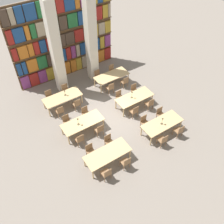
{
  "coord_description": "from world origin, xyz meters",
  "views": [
    {
      "loc": [
        -5.54,
        -8.7,
        10.9
      ],
      "look_at": [
        0.0,
        -0.25,
        0.66
      ],
      "focal_mm": 40.0,
      "sensor_mm": 36.0,
      "label": 1
    }
  ],
  "objects": [
    {
      "name": "chair_14",
      "position": [
        2.41,
        -0.76,
        0.47
      ],
      "size": [
        0.42,
        0.4,
        0.87
      ],
      "color": "olive",
      "rests_on": "ground_plane"
    },
    {
      "name": "chair_16",
      "position": [
        -2.43,
        1.67,
        0.47
      ],
      "size": [
        0.42,
        0.4,
        0.87
      ],
      "color": "olive",
      "rests_on": "ground_plane"
    },
    {
      "name": "chair_15",
      "position": [
        2.41,
        0.79,
        0.47
      ],
      "size": [
        0.42,
        0.4,
        0.87
      ],
      "rotation": [
        0.0,
        0.0,
        3.14
      ],
      "color": "olive",
      "rests_on": "ground_plane"
    },
    {
      "name": "chair_23",
      "position": [
        2.38,
        3.37,
        0.47
      ],
      "size": [
        0.42,
        0.4,
        0.87
      ],
      "rotation": [
        0.0,
        0.0,
        3.14
      ],
      "color": "olive",
      "rests_on": "ground_plane"
    },
    {
      "name": "bookshelf_bank",
      "position": [
        0.02,
        5.4,
        2.68
      ],
      "size": [
        7.15,
        0.35,
        5.5
      ],
      "color": "brown",
      "rests_on": "ground_plane"
    },
    {
      "name": "chair_5",
      "position": [
        1.21,
        -1.76,
        0.47
      ],
      "size": [
        0.42,
        0.4,
        0.87
      ],
      "rotation": [
        0.0,
        0.0,
        3.14
      ],
      "color": "olive",
      "rests_on": "ground_plane"
    },
    {
      "name": "chair_4",
      "position": [
        1.21,
        -3.31,
        0.47
      ],
      "size": [
        0.42,
        0.4,
        0.87
      ],
      "color": "olive",
      "rests_on": "ground_plane"
    },
    {
      "name": "chair_21",
      "position": [
        1.23,
        3.37,
        0.47
      ],
      "size": [
        0.42,
        0.4,
        0.87
      ],
      "rotation": [
        0.0,
        0.0,
        3.14
      ],
      "color": "olive",
      "rests_on": "ground_plane"
    },
    {
      "name": "chair_9",
      "position": [
        -2.44,
        0.7,
        0.47
      ],
      "size": [
        0.42,
        0.4,
        0.87
      ],
      "rotation": [
        0.0,
        0.0,
        3.14
      ],
      "color": "olive",
      "rests_on": "ground_plane"
    },
    {
      "name": "chair_17",
      "position": [
        -2.43,
        3.22,
        0.47
      ],
      "size": [
        0.42,
        0.4,
        0.87
      ],
      "rotation": [
        0.0,
        0.0,
        3.14
      ],
      "color": "olive",
      "rests_on": "ground_plane"
    },
    {
      "name": "pillar_left",
      "position": [
        -1.2,
        4.0,
        3.0
      ],
      "size": [
        0.6,
        0.6,
        6.0
      ],
      "color": "silver",
      "rests_on": "ground_plane"
    },
    {
      "name": "desk_lamp_2",
      "position": [
        1.64,
        0.06,
        1.06
      ],
      "size": [
        0.14,
        0.14,
        0.49
      ],
      "color": "brown",
      "rests_on": "reading_table_3"
    },
    {
      "name": "ground_plane",
      "position": [
        0.0,
        0.0,
        0.0
      ],
      "size": [
        40.0,
        40.0,
        0.0
      ],
      "primitive_type": "plane",
      "color": "gray"
    },
    {
      "name": "pillar_center",
      "position": [
        1.2,
        4.0,
        3.0
      ],
      "size": [
        0.6,
        0.6,
        6.0
      ],
      "color": "silver",
      "rests_on": "ground_plane"
    },
    {
      "name": "chair_12",
      "position": [
        1.24,
        -0.76,
        0.47
      ],
      "size": [
        0.42,
        0.4,
        0.87
      ],
      "color": "olive",
      "rests_on": "ground_plane"
    },
    {
      "name": "reading_table_2",
      "position": [
        -1.83,
        -0.08,
        0.67
      ],
      "size": [
        2.34,
        0.98,
        0.73
      ],
      "color": "tan",
      "rests_on": "ground_plane"
    },
    {
      "name": "chair_2",
      "position": [
        -1.22,
        -3.36,
        0.47
      ],
      "size": [
        0.42,
        0.4,
        0.87
      ],
      "color": "olive",
      "rests_on": "ground_plane"
    },
    {
      "name": "chair_8",
      "position": [
        -2.44,
        -0.85,
        0.47
      ],
      "size": [
        0.42,
        0.4,
        0.87
      ],
      "color": "olive",
      "rests_on": "ground_plane"
    },
    {
      "name": "chair_20",
      "position": [
        1.23,
        1.82,
        0.47
      ],
      "size": [
        0.42,
        0.4,
        0.87
      ],
      "color": "olive",
      "rests_on": "ground_plane"
    },
    {
      "name": "reading_table_4",
      "position": [
        -1.86,
        2.44,
        0.67
      ],
      "size": [
        2.34,
        0.98,
        0.73
      ],
      "color": "tan",
      "rests_on": "ground_plane"
    },
    {
      "name": "chair_3",
      "position": [
        -1.22,
        -1.81,
        0.47
      ],
      "size": [
        0.42,
        0.4,
        0.87
      ],
      "rotation": [
        0.0,
        0.0,
        3.14
      ],
      "color": "olive",
      "rests_on": "ground_plane"
    },
    {
      "name": "reading_table_0",
      "position": [
        -1.8,
        -2.59,
        0.67
      ],
      "size": [
        2.34,
        0.98,
        0.73
      ],
      "color": "tan",
      "rests_on": "ground_plane"
    },
    {
      "name": "reading_table_5",
      "position": [
        1.83,
        2.6,
        0.67
      ],
      "size": [
        2.34,
        0.98,
        0.73
      ],
      "color": "tan",
      "rests_on": "ground_plane"
    },
    {
      "name": "chair_0",
      "position": [
        -2.35,
        -3.36,
        0.47
      ],
      "size": [
        0.42,
        0.4,
        0.87
      ],
      "color": "olive",
      "rests_on": "ground_plane"
    },
    {
      "name": "reading_table_1",
      "position": [
        1.81,
        -2.53,
        0.67
      ],
      "size": [
        2.34,
        0.98,
        0.73
      ],
      "color": "tan",
      "rests_on": "ground_plane"
    },
    {
      "name": "desk_lamp_3",
      "position": [
        -1.64,
        2.48,
        1.0
      ],
      "size": [
        0.14,
        0.14,
        0.4
      ],
      "color": "brown",
      "rests_on": "reading_table_4"
    },
    {
      "name": "chair_11",
      "position": [
        -1.23,
        0.7,
        0.47
      ],
      "size": [
        0.42,
        0.4,
        0.87
      ],
      "rotation": [
        0.0,
        0.0,
        3.14
      ],
      "color": "olive",
      "rests_on": "ground_plane"
    },
    {
      "name": "chair_13",
      "position": [
        1.24,
        0.79,
        0.47
      ],
      "size": [
        0.42,
        0.4,
        0.87
      ],
      "rotation": [
        0.0,
        0.0,
        3.14
      ],
      "color": "olive",
      "rests_on": "ground_plane"
    },
    {
      "name": "chair_19",
      "position": [
        -1.3,
        3.22,
        0.47
      ],
      "size": [
        0.42,
        0.4,
        0.87
      ],
      "rotation": [
        0.0,
        0.0,
        3.14
      ],
      "color": "olive",
      "rests_on": "ground_plane"
    },
    {
      "name": "chair_1",
      "position": [
        -2.35,
        -1.81,
        0.47
      ],
      "size": [
        0.42,
        0.4,
        0.87
      ],
      "rotation": [
        0.0,
        0.0,
        3.14
      ],
      "color": "olive",
      "rests_on": "ground_plane"
    },
    {
      "name": "chair_6",
      "position": [
        2.4,
        -3.31,
        0.47
      ],
      "size": [
        0.42,
        0.4,
        0.87
      ],
      "color": "olive",
      "rests_on": "ground_plane"
    },
    {
      "name": "desk_lamp_0",
      "position": [
        1.74,
        -2.56,
        1.05
      ],
      "size": [
        0.14,
        0.14,
        0.47
      ],
      "color": "brown",
      "rests_on": "reading_table_1"
    },
    {
      "name": "desk_lamp_1",
      "position": [
        -2.09,
        -0.1,
        1.06
      ],
      "size": [
        0.14,
        0.14,
        0.49
      ],
      "color": "brown",
      "rests_on": "reading_table_2"
    },
    {
      "name": "chair_10",
      "position": [
        -1.23,
        -0.85,
        0.47
      ],
      "size": [
        0.42,
        0.4,
        0.87
      ],
      "color": "olive",
      "rests_on": "ground_plane"
    },
    {
      "name": "chair_18",
      "position": [
        -1.3,
        1.67,
        0.47
      ],
      "size": [
        0.42,
        0.4,
        0.87
      ],
      "color": "olive",
      "rests_on": "ground_plane"
    },
    {
      "name": "chair_22",
      "position": [
        2.38,
        1.82,
        0.47
      ],
      "size": [
        0.42,
        0.4,
        0.87
      ],
      "color": "olive",
      "rests_on": "ground_plane"
    },
    {
      "name": "reading_table_3",
      "position": [
        1.82,
        0.02,
        0.67
      ],
      "size": [
        2.34,
        0.98,
        0.73
      ],
      "color": "tan",
      "rests_on": "ground_plane"
    },
    {
      "name": "chair_7",
      "position": [
        2.4,
        -1.76,
        0.47
      ],
      "size": [
        0.42,
        0.4,
        0.87
      ],
      "rotation": [
        0.0,
        0.0,
        3.14
      ],
      "color": "olive",
      "rests_on": "ground_plane"
    }
  ]
}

